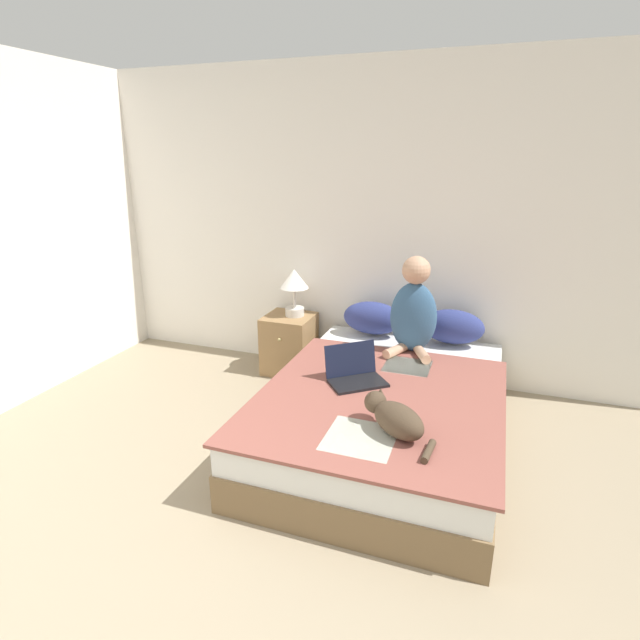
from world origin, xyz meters
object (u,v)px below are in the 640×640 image
cat_tabby (395,418)px  laptop_open (355,374)px  table_lamp (294,284)px  pillow_near (372,318)px  person_sitting (414,310)px  bed (385,413)px  nightstand (289,344)px  pillow_far (452,327)px

cat_tabby → laptop_open: laptop_open is taller
table_lamp → pillow_near: bearing=2.1°
person_sitting → table_lamp: bearing=166.8°
bed → cat_tabby: 0.68m
nightstand → table_lamp: (0.04, 0.03, 0.53)m
bed → laptop_open: size_ratio=4.66×
pillow_near → nightstand: (-0.72, -0.06, -0.30)m
person_sitting → table_lamp: size_ratio=1.77×
bed → table_lamp: table_lamp is taller
pillow_near → table_lamp: 0.72m
person_sitting → laptop_open: 0.75m
bed → pillow_far: pillow_far is taller
pillow_near → nightstand: 0.79m
nightstand → table_lamp: table_lamp is taller
pillow_far → laptop_open: pillow_far is taller
laptop_open → nightstand: size_ratio=0.87×
pillow_near → nightstand: size_ratio=0.95×
pillow_near → pillow_far: same height
pillow_far → table_lamp: (-1.32, -0.02, 0.23)m
pillow_near → laptop_open: size_ratio=1.09×
bed → pillow_far: bearing=70.2°
cat_tabby → pillow_near: bearing=-36.1°
pillow_near → pillow_far: bearing=0.0°
pillow_far → person_sitting: 0.43m
laptop_open → cat_tabby: bearing=-94.9°
person_sitting → nightstand: 1.22m
bed → cat_tabby: size_ratio=4.92×
bed → pillow_far: size_ratio=4.26×
table_lamp → bed: bearing=-40.8°
pillow_near → cat_tabby: size_ratio=1.15×
person_sitting → laptop_open: (-0.25, -0.66, -0.27)m
laptop_open → nightstand: (-0.84, 0.87, -0.22)m
laptop_open → pillow_near: bearing=58.0°
laptop_open → nightstand: bearing=94.7°
cat_tabby → nightstand: 1.89m
pillow_far → cat_tabby: 1.48m
laptop_open → nightstand: 1.23m
pillow_far → nightstand: bearing=-177.7°
pillow_far → cat_tabby: size_ratio=1.15×
pillow_far → nightstand: pillow_far is taller
bed → table_lamp: (-1.00, 0.87, 0.58)m
pillow_far → cat_tabby: bearing=-95.9°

